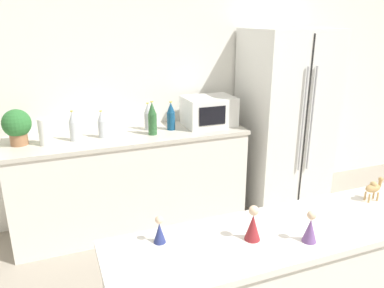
% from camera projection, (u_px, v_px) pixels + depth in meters
% --- Properties ---
extents(wall_back, '(8.00, 0.06, 2.55)m').
position_uv_depth(wall_back, '(155.00, 87.00, 3.70)').
color(wall_back, white).
rests_on(wall_back, ground_plane).
extents(back_counter, '(2.16, 0.63, 0.92)m').
position_uv_depth(back_counter, '(132.00, 180.00, 3.55)').
color(back_counter, silver).
rests_on(back_counter, ground_plane).
extents(refrigerator, '(0.83, 0.73, 1.83)m').
position_uv_depth(refrigerator, '(284.00, 120.00, 3.90)').
color(refrigerator, white).
rests_on(refrigerator, ground_plane).
extents(potted_plant, '(0.23, 0.23, 0.30)m').
position_uv_depth(potted_plant, '(17.00, 125.00, 3.06)').
color(potted_plant, '#9E6B47').
rests_on(potted_plant, back_counter).
extents(paper_towel_roll, '(0.10, 0.10, 0.22)m').
position_uv_depth(paper_towel_roll, '(45.00, 132.00, 3.08)').
color(paper_towel_roll, white).
rests_on(paper_towel_roll, back_counter).
extents(microwave, '(0.48, 0.37, 0.28)m').
position_uv_depth(microwave, '(209.00, 111.00, 3.65)').
color(microwave, white).
rests_on(microwave, back_counter).
extents(back_bottle_0, '(0.08, 0.08, 0.27)m').
position_uv_depth(back_bottle_0, '(171.00, 116.00, 3.50)').
color(back_bottle_0, navy).
rests_on(back_bottle_0, back_counter).
extents(back_bottle_1, '(0.07, 0.07, 0.24)m').
position_uv_depth(back_bottle_1, '(102.00, 125.00, 3.27)').
color(back_bottle_1, '#B2B7BC').
rests_on(back_bottle_1, back_counter).
extents(back_bottle_2, '(0.08, 0.08, 0.31)m').
position_uv_depth(back_bottle_2, '(152.00, 119.00, 3.35)').
color(back_bottle_2, '#2D6033').
rests_on(back_bottle_2, back_counter).
extents(back_bottle_3, '(0.07, 0.07, 0.26)m').
position_uv_depth(back_bottle_3, '(148.00, 117.00, 3.51)').
color(back_bottle_3, '#B2B7BC').
rests_on(back_bottle_3, back_counter).
extents(back_bottle_4, '(0.07, 0.07, 0.26)m').
position_uv_depth(back_bottle_4, '(73.00, 126.00, 3.18)').
color(back_bottle_4, '#B2B7BC').
rests_on(back_bottle_4, back_counter).
extents(camel_figurine, '(0.11, 0.05, 0.14)m').
position_uv_depth(camel_figurine, '(374.00, 187.00, 2.09)').
color(camel_figurine, tan).
rests_on(camel_figurine, bar_counter).
extents(wise_man_figurine_blue, '(0.06, 0.06, 0.13)m').
position_uv_depth(wise_man_figurine_blue, '(159.00, 231.00, 1.71)').
color(wise_man_figurine_blue, navy).
rests_on(wise_man_figurine_blue, bar_counter).
extents(wise_man_figurine_crimson, '(0.07, 0.07, 0.17)m').
position_uv_depth(wise_man_figurine_crimson, '(253.00, 225.00, 1.72)').
color(wise_man_figurine_crimson, maroon).
rests_on(wise_man_figurine_crimson, bar_counter).
extents(wise_man_figurine_purple, '(0.07, 0.07, 0.16)m').
position_uv_depth(wise_man_figurine_purple, '(310.00, 228.00, 1.71)').
color(wise_man_figurine_purple, '#6B4784').
rests_on(wise_man_figurine_purple, bar_counter).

